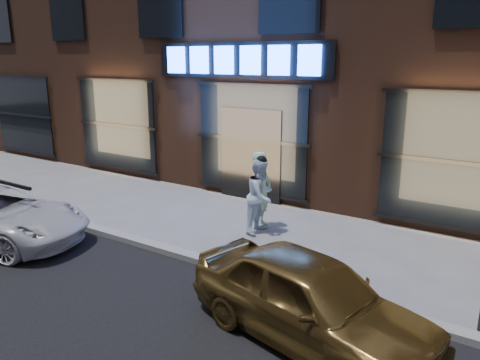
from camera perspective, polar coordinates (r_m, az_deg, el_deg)
name	(u,v)px	position (r m, az deg, el deg)	size (l,w,h in m)	color
ground	(146,247)	(9.61, -11.33, -7.98)	(90.00, 90.00, 0.00)	slate
curb	(146,244)	(9.59, -11.35, -7.65)	(60.00, 0.25, 0.12)	gray
storefront_building	(321,8)	(15.65, 9.83, 19.94)	(30.20, 8.28, 10.30)	#54301E
man_bowtie	(261,190)	(10.27, 2.62, -1.21)	(0.62, 0.41, 1.70)	#B8F3C0
man_cap	(261,196)	(9.97, 2.59, -1.93)	(0.78, 0.61, 1.61)	white
gold_sedan	(310,299)	(6.36, 8.54, -14.16)	(1.42, 3.53, 1.20)	brown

